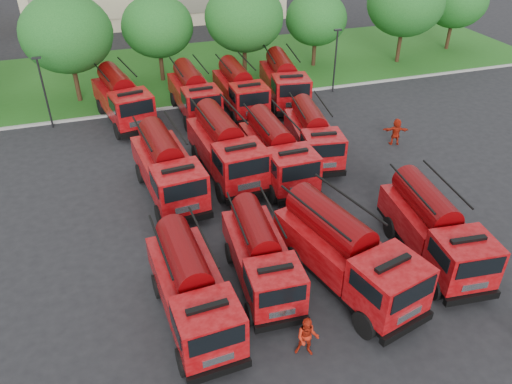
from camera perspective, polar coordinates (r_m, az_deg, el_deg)
ground at (r=24.73m, az=0.71°, el=-5.95°), size 140.00×140.00×0.00m
lawn at (r=47.24m, az=-9.74°, el=13.39°), size 70.00×16.00×0.12m
curb at (r=39.76m, az=-7.71°, el=9.78°), size 70.00×0.30×0.14m
tree_2 at (r=41.01m, az=-20.83°, el=16.57°), size 6.72×6.72×8.22m
tree_3 at (r=43.88m, az=-11.20°, el=18.07°), size 5.88×5.88×7.19m
tree_4 at (r=43.73m, az=-1.36°, el=19.32°), size 6.55×6.55×8.01m
tree_5 at (r=47.27m, az=6.89°, el=19.06°), size 5.46×5.46×6.68m
tree_6 at (r=49.59m, az=16.75°, el=20.01°), size 6.89×6.89×8.42m
tree_7 at (r=55.40m, az=21.90°, el=19.65°), size 6.05×6.05×7.39m
lamp_post_0 at (r=37.76m, az=-23.08°, el=10.79°), size 0.60×0.25×5.11m
lamp_post_1 at (r=41.78m, az=9.08°, el=14.97°), size 0.60×0.25×5.11m
fire_truck_0 at (r=20.30m, az=-7.34°, el=-10.83°), size 2.85×7.00×3.13m
fire_truck_1 at (r=21.80m, az=0.54°, el=-7.22°), size 2.63×6.52×2.91m
fire_truck_2 at (r=21.85m, az=10.22°, el=-6.81°), size 4.37×8.00×3.46m
fire_truck_3 at (r=24.46m, az=19.67°, el=-3.93°), size 3.16×7.29×3.22m
fire_truck_4 at (r=27.96m, az=-10.10°, el=2.78°), size 3.29×7.67×3.40m
fire_truck_5 at (r=29.51m, az=-3.51°, el=5.12°), size 3.29×7.94×3.53m
fire_truck_6 at (r=29.26m, az=2.38°, el=4.67°), size 2.77×7.35×3.33m
fire_truck_7 at (r=31.74m, az=6.50°, el=6.59°), size 3.28×6.99×3.06m
fire_truck_8 at (r=37.62m, az=-15.06°, el=10.33°), size 3.96×7.95×3.46m
fire_truck_9 at (r=37.78m, az=-7.15°, el=11.19°), size 2.89×7.39×3.32m
fire_truck_10 at (r=38.22m, az=-1.88°, el=11.67°), size 2.69×7.26×3.30m
fire_truck_11 at (r=39.75m, az=3.17°, el=12.60°), size 3.68×7.84×3.43m
firefighter_1 at (r=20.10m, az=5.74°, el=-17.87°), size 0.99×0.80×1.79m
firefighter_2 at (r=27.03m, az=19.70°, el=-4.36°), size 0.89×1.19×1.79m
firefighter_3 at (r=25.14m, az=24.83°, el=-8.92°), size 1.07×0.59×1.62m
firefighter_4 at (r=27.34m, az=-9.16°, el=-2.14°), size 0.92×0.73×1.64m
firefighter_5 at (r=34.96m, az=15.48°, el=5.32°), size 1.84×1.25×1.82m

